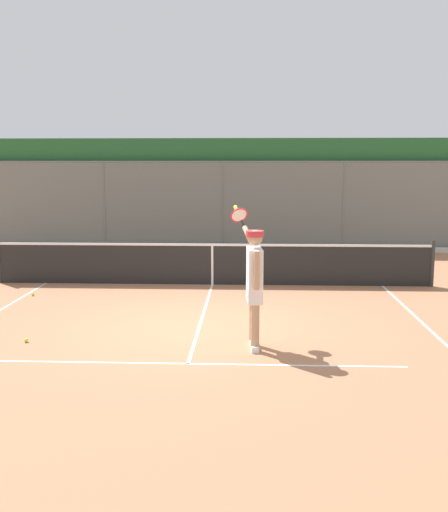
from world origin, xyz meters
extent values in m
plane|color=#B27551|center=(0.00, 0.00, 0.00)|extent=(60.00, 60.00, 0.00)
cube|color=white|center=(0.00, 1.92, 0.00)|extent=(6.13, 0.05, 0.01)
cube|color=white|center=(0.00, -0.83, 0.00)|extent=(0.05, 5.49, 0.01)
cylinder|color=slate|center=(-3.85, -9.06, 1.44)|extent=(0.07, 0.07, 2.87)
cylinder|color=slate|center=(0.00, -9.06, 1.44)|extent=(0.07, 0.07, 2.87)
cylinder|color=slate|center=(3.85, -9.06, 1.44)|extent=(0.07, 0.07, 2.87)
cylinder|color=slate|center=(0.00, -9.06, 2.83)|extent=(15.39, 0.05, 0.05)
cube|color=slate|center=(0.00, -9.06, 1.44)|extent=(15.39, 0.02, 2.87)
cube|color=#235B2D|center=(0.00, -9.71, 1.80)|extent=(18.39, 0.90, 3.59)
cube|color=silver|center=(0.00, -8.88, 0.07)|extent=(16.39, 0.18, 0.15)
cylinder|color=#2D2D2D|center=(-5.04, -3.57, 0.54)|extent=(0.09, 0.09, 1.07)
cube|color=black|center=(0.00, -3.57, 0.46)|extent=(10.00, 0.02, 0.91)
cube|color=white|center=(0.00, -3.57, 0.94)|extent=(10.00, 0.04, 0.05)
cube|color=white|center=(0.00, -3.57, 0.46)|extent=(0.05, 0.04, 0.91)
cube|color=silver|center=(-0.95, 1.30, 0.04)|extent=(0.13, 0.27, 0.09)
cylinder|color=tan|center=(-0.95, 1.30, 0.51)|extent=(0.13, 0.13, 0.84)
cube|color=silver|center=(-0.92, 1.01, 0.04)|extent=(0.13, 0.27, 0.09)
cylinder|color=tan|center=(-0.92, 1.01, 0.51)|extent=(0.13, 0.13, 0.84)
cube|color=white|center=(-0.94, 1.16, 0.85)|extent=(0.26, 0.46, 0.26)
cube|color=white|center=(-0.94, 1.16, 1.24)|extent=(0.25, 0.54, 0.61)
cylinder|color=tan|center=(-0.96, 1.47, 1.26)|extent=(0.08, 0.08, 0.56)
cylinder|color=tan|center=(-0.84, 0.68, 1.67)|extent=(0.22, 0.41, 0.31)
sphere|color=tan|center=(-0.94, 1.16, 1.70)|extent=(0.23, 0.23, 0.23)
cylinder|color=red|center=(-0.94, 1.16, 1.77)|extent=(0.29, 0.29, 0.09)
cube|color=red|center=(-0.92, 1.03, 1.73)|extent=(0.22, 0.23, 0.02)
cylinder|color=black|center=(-0.75, 0.44, 1.84)|extent=(0.09, 0.17, 0.13)
torus|color=red|center=(-0.69, 0.26, 1.96)|extent=(0.34, 0.28, 0.26)
cylinder|color=silver|center=(-0.69, 0.26, 1.96)|extent=(0.28, 0.22, 0.21)
sphere|color=#D6E042|center=(-0.62, 0.10, 2.08)|extent=(0.07, 0.07, 0.07)
sphere|color=#D6E042|center=(3.76, -2.22, 0.03)|extent=(0.07, 0.07, 0.07)
sphere|color=#D6E042|center=(2.66, 1.02, 0.03)|extent=(0.07, 0.07, 0.07)
camera|label=1|loc=(-0.85, 9.84, 2.80)|focal=41.25mm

